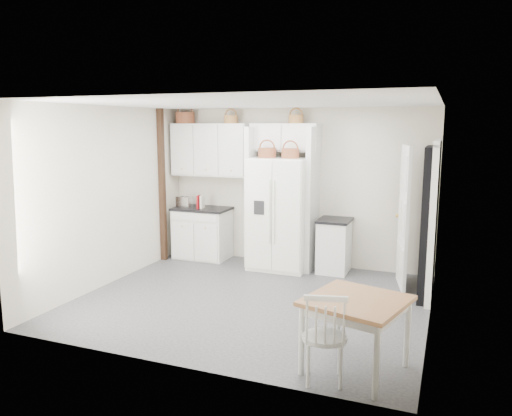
% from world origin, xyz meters
% --- Properties ---
extents(floor, '(4.50, 4.50, 0.00)m').
position_xyz_m(floor, '(0.00, 0.00, 0.00)').
color(floor, '#2F2F34').
rests_on(floor, ground).
extents(ceiling, '(4.50, 4.50, 0.00)m').
position_xyz_m(ceiling, '(0.00, 0.00, 2.60)').
color(ceiling, white).
rests_on(ceiling, wall_back).
extents(wall_back, '(4.50, 0.00, 4.50)m').
position_xyz_m(wall_back, '(0.00, 2.00, 1.30)').
color(wall_back, silver).
rests_on(wall_back, floor).
extents(wall_left, '(0.00, 4.00, 4.00)m').
position_xyz_m(wall_left, '(-2.25, 0.00, 1.30)').
color(wall_left, silver).
rests_on(wall_left, floor).
extents(wall_right, '(0.00, 4.00, 4.00)m').
position_xyz_m(wall_right, '(2.25, 0.00, 1.30)').
color(wall_right, silver).
rests_on(wall_right, floor).
extents(refrigerator, '(0.94, 0.75, 1.81)m').
position_xyz_m(refrigerator, '(-0.15, 1.61, 0.91)').
color(refrigerator, white).
rests_on(refrigerator, floor).
extents(base_cab_left, '(0.93, 0.59, 0.86)m').
position_xyz_m(base_cab_left, '(-1.63, 1.70, 0.43)').
color(base_cab_left, white).
rests_on(base_cab_left, floor).
extents(base_cab_right, '(0.47, 0.56, 0.82)m').
position_xyz_m(base_cab_right, '(0.73, 1.70, 0.41)').
color(base_cab_right, white).
rests_on(base_cab_right, floor).
extents(dining_table, '(1.05, 1.05, 0.72)m').
position_xyz_m(dining_table, '(1.64, -1.45, 0.36)').
color(dining_table, '#8C5F3A').
rests_on(dining_table, floor).
extents(windsor_chair, '(0.49, 0.46, 0.84)m').
position_xyz_m(windsor_chair, '(1.41, -1.75, 0.42)').
color(windsor_chair, white).
rests_on(windsor_chair, floor).
extents(counter_left, '(0.97, 0.63, 0.04)m').
position_xyz_m(counter_left, '(-1.63, 1.70, 0.88)').
color(counter_left, black).
rests_on(counter_left, base_cab_left).
extents(counter_right, '(0.50, 0.60, 0.04)m').
position_xyz_m(counter_right, '(0.73, 1.70, 0.84)').
color(counter_right, black).
rests_on(counter_right, base_cab_right).
extents(toaster, '(0.29, 0.18, 0.19)m').
position_xyz_m(toaster, '(-1.93, 1.62, 0.99)').
color(toaster, silver).
rests_on(toaster, counter_left).
extents(cookbook_red, '(0.05, 0.15, 0.23)m').
position_xyz_m(cookbook_red, '(-1.64, 1.62, 1.01)').
color(cookbook_red, maroon).
rests_on(cookbook_red, counter_left).
extents(cookbook_cream, '(0.05, 0.16, 0.23)m').
position_xyz_m(cookbook_cream, '(-1.58, 1.62, 1.02)').
color(cookbook_cream, beige).
rests_on(cookbook_cream, counter_left).
extents(basket_upper_a, '(0.34, 0.34, 0.19)m').
position_xyz_m(basket_upper_a, '(-1.99, 1.83, 2.45)').
color(basket_upper_a, brown).
rests_on(basket_upper_a, upper_cabinet).
extents(basket_upper_c, '(0.24, 0.24, 0.14)m').
position_xyz_m(basket_upper_c, '(-1.12, 1.83, 2.42)').
color(basket_upper_c, olive).
rests_on(basket_upper_c, upper_cabinet).
extents(basket_bridge_b, '(0.24, 0.24, 0.14)m').
position_xyz_m(basket_bridge_b, '(0.03, 1.83, 2.42)').
color(basket_bridge_b, olive).
rests_on(basket_bridge_b, bridge_cabinet).
extents(basket_fridge_a, '(0.29, 0.29, 0.15)m').
position_xyz_m(basket_fridge_a, '(-0.35, 1.51, 1.89)').
color(basket_fridge_a, brown).
rests_on(basket_fridge_a, refrigerator).
extents(basket_fridge_b, '(0.28, 0.28, 0.15)m').
position_xyz_m(basket_fridge_b, '(0.04, 1.51, 1.89)').
color(basket_fridge_b, brown).
rests_on(basket_fridge_b, refrigerator).
extents(upper_cabinet, '(1.40, 0.34, 0.90)m').
position_xyz_m(upper_cabinet, '(-1.50, 1.83, 1.90)').
color(upper_cabinet, white).
rests_on(upper_cabinet, wall_back).
extents(bridge_cabinet, '(1.12, 0.34, 0.45)m').
position_xyz_m(bridge_cabinet, '(-0.15, 1.83, 2.12)').
color(bridge_cabinet, white).
rests_on(bridge_cabinet, wall_back).
extents(fridge_panel_left, '(0.08, 0.60, 2.30)m').
position_xyz_m(fridge_panel_left, '(-0.66, 1.70, 1.15)').
color(fridge_panel_left, white).
rests_on(fridge_panel_left, floor).
extents(fridge_panel_right, '(0.08, 0.60, 2.30)m').
position_xyz_m(fridge_panel_right, '(0.36, 1.70, 1.15)').
color(fridge_panel_right, white).
rests_on(fridge_panel_right, floor).
extents(trim_post, '(0.09, 0.09, 2.60)m').
position_xyz_m(trim_post, '(-2.20, 1.35, 1.30)').
color(trim_post, black).
rests_on(trim_post, floor).
extents(doorway_void, '(0.18, 0.85, 2.05)m').
position_xyz_m(doorway_void, '(2.16, 1.00, 1.02)').
color(doorway_void, black).
rests_on(doorway_void, floor).
extents(door_slab, '(0.21, 0.79, 2.05)m').
position_xyz_m(door_slab, '(1.80, 1.33, 1.02)').
color(door_slab, white).
rests_on(door_slab, floor).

